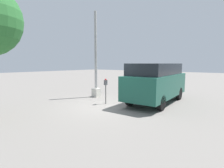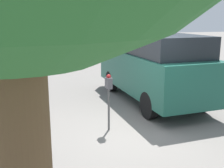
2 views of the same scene
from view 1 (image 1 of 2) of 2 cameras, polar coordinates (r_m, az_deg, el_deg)
The scene contains 4 objects.
ground_plane at distance 8.99m, azimuth -0.62°, elevation -7.28°, with size 80.00×80.00×0.00m, color slate.
parking_meter_near at distance 9.36m, azimuth -2.08°, elevation -0.43°, with size 0.22×0.14×1.37m.
lamp_post at distance 11.39m, azimuth -5.28°, elevation 4.96°, with size 0.44×0.44×5.43m.
parked_van at distance 9.98m, azimuth 14.34°, elevation 0.83°, with size 5.05×2.15×2.17m.
Camera 1 is at (-6.74, -5.53, 2.17)m, focal length 28.00 mm.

